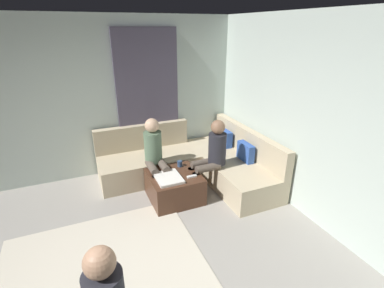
{
  "coord_description": "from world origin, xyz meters",
  "views": [
    {
      "loc": [
        2.0,
        0.08,
        2.5
      ],
      "look_at": [
        -1.63,
        1.63,
        0.85
      ],
      "focal_mm": 26.35,
      "sensor_mm": 36.0,
      "label": 1
    }
  ],
  "objects_px": {
    "ottoman": "(174,186)",
    "coffee_mug": "(180,164)",
    "sectional_couch": "(195,163)",
    "game_remote": "(192,176)",
    "person_on_couch_side": "(155,153)",
    "person_on_couch_back": "(212,154)"
  },
  "relations": [
    {
      "from": "game_remote",
      "to": "person_on_couch_side",
      "type": "distance_m",
      "value": 0.71
    },
    {
      "from": "coffee_mug",
      "to": "person_on_couch_side",
      "type": "bearing_deg",
      "value": -110.79
    },
    {
      "from": "game_remote",
      "to": "person_on_couch_side",
      "type": "relative_size",
      "value": 0.12
    },
    {
      "from": "game_remote",
      "to": "coffee_mug",
      "type": "bearing_deg",
      "value": -174.29
    },
    {
      "from": "person_on_couch_back",
      "to": "coffee_mug",
      "type": "bearing_deg",
      "value": 62.1
    },
    {
      "from": "ottoman",
      "to": "coffee_mug",
      "type": "height_order",
      "value": "coffee_mug"
    },
    {
      "from": "ottoman",
      "to": "person_on_couch_side",
      "type": "relative_size",
      "value": 0.63
    },
    {
      "from": "ottoman",
      "to": "sectional_couch",
      "type": "bearing_deg",
      "value": 131.5
    },
    {
      "from": "ottoman",
      "to": "coffee_mug",
      "type": "xyz_separation_m",
      "value": [
        -0.22,
        0.18,
        0.26
      ]
    },
    {
      "from": "ottoman",
      "to": "coffee_mug",
      "type": "bearing_deg",
      "value": 140.71
    },
    {
      "from": "person_on_couch_back",
      "to": "person_on_couch_side",
      "type": "height_order",
      "value": "same"
    },
    {
      "from": "person_on_couch_back",
      "to": "sectional_couch",
      "type": "bearing_deg",
      "value": 6.04
    },
    {
      "from": "coffee_mug",
      "to": "game_remote",
      "type": "xyz_separation_m",
      "value": [
        0.4,
        0.04,
        -0.04
      ]
    },
    {
      "from": "coffee_mug",
      "to": "person_on_couch_back",
      "type": "distance_m",
      "value": 0.54
    },
    {
      "from": "sectional_couch",
      "to": "ottoman",
      "type": "bearing_deg",
      "value": -48.5
    },
    {
      "from": "ottoman",
      "to": "coffee_mug",
      "type": "relative_size",
      "value": 8.0
    },
    {
      "from": "ottoman",
      "to": "game_remote",
      "type": "bearing_deg",
      "value": 50.71
    },
    {
      "from": "coffee_mug",
      "to": "game_remote",
      "type": "distance_m",
      "value": 0.4
    },
    {
      "from": "sectional_couch",
      "to": "game_remote",
      "type": "distance_m",
      "value": 0.78
    },
    {
      "from": "sectional_couch",
      "to": "game_remote",
      "type": "height_order",
      "value": "sectional_couch"
    },
    {
      "from": "game_remote",
      "to": "person_on_couch_back",
      "type": "height_order",
      "value": "person_on_couch_back"
    },
    {
      "from": "sectional_couch",
      "to": "ottoman",
      "type": "height_order",
      "value": "sectional_couch"
    }
  ]
}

